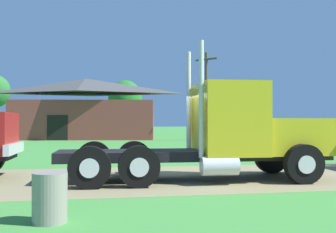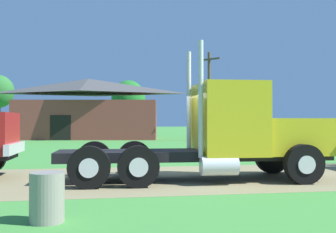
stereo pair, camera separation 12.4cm
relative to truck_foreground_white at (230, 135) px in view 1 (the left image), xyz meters
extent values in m
plane|color=#418B3A|center=(-0.47, 0.58, -1.32)|extent=(200.00, 200.00, 0.00)
cube|color=#857C56|center=(-0.47, 0.58, -1.32)|extent=(120.00, 5.79, 0.01)
cube|color=black|center=(-1.09, 0.05, -0.59)|extent=(7.91, 1.76, 0.28)
cube|color=gold|center=(1.84, -0.04, -0.05)|extent=(2.06, 2.05, 1.07)
cube|color=silver|center=(2.89, -0.07, -0.41)|extent=(0.23, 2.19, 0.32)
cube|color=gold|center=(-0.06, 0.02, 0.46)|extent=(1.87, 2.33, 2.10)
cube|color=#2D3D4C|center=(0.86, -0.01, 0.88)|extent=(0.10, 1.90, 0.92)
cylinder|color=silver|center=(-1.05, 0.95, 1.00)|extent=(0.14, 0.14, 3.17)
cylinder|color=silver|center=(-1.11, -0.85, 1.00)|extent=(0.14, 0.14, 3.17)
cylinder|color=silver|center=(-0.63, -0.96, -0.80)|extent=(1.02, 0.55, 0.52)
cylinder|color=black|center=(1.77, 1.10, -0.78)|extent=(1.10, 0.33, 1.09)
cylinder|color=silver|center=(1.78, 1.26, -0.78)|extent=(0.49, 0.06, 0.49)
cylinder|color=black|center=(1.70, -1.18, -0.78)|extent=(1.10, 0.33, 1.09)
cylinder|color=silver|center=(1.70, -1.33, -0.78)|extent=(0.49, 0.06, 0.49)
cylinder|color=black|center=(-3.99, 1.27, -0.78)|extent=(1.10, 0.33, 1.09)
cylinder|color=silver|center=(-3.99, 1.43, -0.78)|extent=(0.49, 0.06, 0.49)
cylinder|color=black|center=(-4.06, -1.00, -0.78)|extent=(1.10, 0.33, 1.09)
cylinder|color=silver|center=(-4.07, -1.16, -0.78)|extent=(0.49, 0.06, 0.49)
cylinder|color=black|center=(-2.74, 1.24, -0.78)|extent=(1.10, 0.33, 1.09)
cylinder|color=silver|center=(-2.74, 1.40, -0.78)|extent=(0.49, 0.06, 0.49)
cylinder|color=black|center=(-2.81, -1.04, -0.78)|extent=(1.10, 0.33, 1.09)
cylinder|color=silver|center=(-2.82, -1.20, -0.78)|extent=(0.49, 0.06, 0.49)
cube|color=silver|center=(-6.35, 1.24, -0.41)|extent=(0.17, 2.14, 0.32)
cylinder|color=gray|center=(-4.64, -4.25, -0.90)|extent=(0.59, 0.59, 0.85)
cube|color=brown|center=(-5.20, 27.02, 0.47)|extent=(13.52, 7.38, 3.58)
pyramid|color=#464646|center=(-5.20, 27.02, 3.68)|extent=(14.20, 7.75, 1.43)
cube|color=black|center=(-7.52, 24.50, -0.22)|extent=(1.79, 0.32, 2.20)
cylinder|color=brown|center=(5.24, 21.89, 2.50)|extent=(0.26, 0.26, 7.64)
cube|color=brown|center=(5.24, 21.89, 5.72)|extent=(1.57, 1.73, 0.14)
cylinder|color=#513823|center=(-0.76, 38.26, 0.06)|extent=(0.44, 0.44, 2.76)
ellipsoid|color=#206F26|center=(-0.76, 38.26, 3.13)|extent=(4.22, 4.22, 4.64)
camera|label=1|loc=(-3.79, -11.22, 0.41)|focal=42.30mm
camera|label=2|loc=(-3.67, -11.24, 0.41)|focal=42.30mm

